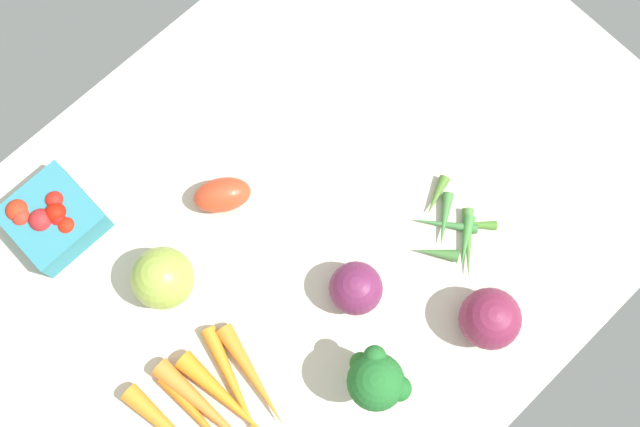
{
  "coord_description": "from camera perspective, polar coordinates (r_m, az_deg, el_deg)",
  "views": [
    {
      "loc": [
        -19.7,
        -20.69,
        107.28
      ],
      "look_at": [
        0.0,
        0.0,
        4.0
      ],
      "focal_mm": 43.03,
      "sensor_mm": 36.0,
      "label": 1
    }
  ],
  "objects": [
    {
      "name": "heirloom_tomato_green",
      "position": [
        1.05,
        -11.62,
        -4.73
      ],
      "size": [
        8.48,
        8.48,
        8.48
      ],
      "primitive_type": "sphere",
      "color": "#9DBB46",
      "rests_on": "tablecloth"
    },
    {
      "name": "berry_basket",
      "position": [
        1.12,
        -19.36,
        -0.34
      ],
      "size": [
        11.19,
        11.19,
        6.32
      ],
      "color": "teal",
      "rests_on": "tablecloth"
    },
    {
      "name": "tablecloth",
      "position": [
        1.1,
        0.0,
        -0.42
      ],
      "size": [
        104.0,
        76.0,
        2.0
      ],
      "primitive_type": "cube",
      "color": "beige",
      "rests_on": "ground"
    },
    {
      "name": "broccoli_head",
      "position": [
        0.99,
        4.21,
        -12.27
      ],
      "size": [
        7.39,
        8.59,
        10.7
      ],
      "color": "#A9C67F",
      "rests_on": "tablecloth"
    },
    {
      "name": "red_onion_near_basket",
      "position": [
        1.03,
        2.68,
        -5.58
      ],
      "size": [
        7.3,
        7.3,
        7.3
      ],
      "primitive_type": "sphere",
      "color": "#722651",
      "rests_on": "tablecloth"
    },
    {
      "name": "red_onion_center",
      "position": [
        1.04,
        12.53,
        -7.64
      ],
      "size": [
        8.28,
        8.28,
        8.28
      ],
      "primitive_type": "sphere",
      "color": "maroon",
      "rests_on": "tablecloth"
    },
    {
      "name": "okra_pile",
      "position": [
        1.09,
        9.85,
        -1.25
      ],
      "size": [
        12.22,
        13.69,
        1.77
      ],
      "color": "#428643",
      "rests_on": "tablecloth"
    },
    {
      "name": "carrot_bunch",
      "position": [
        1.05,
        -7.87,
        -13.96
      ],
      "size": [
        17.24,
        18.55,
        2.84
      ],
      "color": "orange",
      "rests_on": "tablecloth"
    },
    {
      "name": "roma_tomato",
      "position": [
        1.08,
        -7.29,
        1.38
      ],
      "size": [
        9.47,
        8.43,
        4.85
      ],
      "primitive_type": "ellipsoid",
      "rotation": [
        0.0,
        0.0,
        5.72
      ],
      "color": "#D84525",
      "rests_on": "tablecloth"
    }
  ]
}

